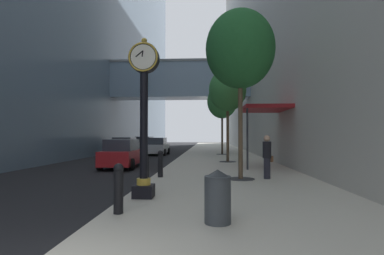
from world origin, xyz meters
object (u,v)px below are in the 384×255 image
object	(u,v)px
car_silver_far	(157,147)
bollard_second	(146,171)
street_clock	(144,109)
bollard_third	(160,163)
bollard_nearest	(118,187)
pedestrian_walking	(267,156)
trash_bin	(218,196)
street_tree_mid_near	(228,90)
street_tree_mid_far	(222,102)
car_black_trailing	(125,147)
street_tree_near	(240,50)
car_grey_mid	(145,144)
car_red_near	(123,154)

from	to	relation	value
car_silver_far	bollard_second	bearing A→B (deg)	-81.62
street_clock	bollard_third	bearing A→B (deg)	92.53
bollard_nearest	pedestrian_walking	distance (m)	7.18
bollard_nearest	pedestrian_walking	world-z (taller)	pedestrian_walking
trash_bin	bollard_second	bearing A→B (deg)	120.68
street_tree_mid_near	street_tree_mid_far	distance (m)	8.04
car_black_trailing	trash_bin	bearing A→B (deg)	-70.37
street_tree_mid_far	street_tree_near	bearing A→B (deg)	-90.00
street_tree_near	car_silver_far	xyz separation A→B (m)	(-6.12, 16.94, -4.47)
trash_bin	car_black_trailing	bearing A→B (deg)	109.63
trash_bin	car_black_trailing	world-z (taller)	car_black_trailing
street_tree_mid_far	bollard_third	bearing A→B (deg)	-101.73
street_clock	trash_bin	xyz separation A→B (m)	(1.97, -2.41, -1.91)
street_clock	car_grey_mid	distance (m)	27.10
bollard_nearest	trash_bin	bearing A→B (deg)	-16.60
bollard_second	street_tree_near	distance (m)	6.16
car_red_near	car_grey_mid	bearing A→B (deg)	97.51
bollard_third	car_silver_far	distance (m)	16.76
pedestrian_walking	car_silver_far	world-z (taller)	pedestrian_walking
car_grey_mid	car_silver_far	xyz separation A→B (m)	(2.37, -5.76, -0.03)
bollard_nearest	street_tree_mid_far	distance (m)	22.29
street_clock	car_black_trailing	world-z (taller)	street_clock
pedestrian_walking	car_black_trailing	xyz separation A→B (m)	(-9.86, 15.24, -0.23)
bollard_third	street_tree_mid_far	distance (m)	16.53
bollard_third	pedestrian_walking	xyz separation A→B (m)	(4.31, -0.27, 0.34)
street_tree_near	pedestrian_walking	xyz separation A→B (m)	(1.07, 0.17, -4.22)
car_black_trailing	car_silver_far	bearing A→B (deg)	29.82
pedestrian_walking	car_red_near	size ratio (longest dim) A/B	0.40
trash_bin	car_black_trailing	distance (m)	22.94
bollard_third	car_silver_far	xyz separation A→B (m)	(-2.87, 16.51, 0.08)
street_clock	street_tree_near	size ratio (longest dim) A/B	0.66
bollard_nearest	bollard_second	world-z (taller)	same
car_red_near	car_black_trailing	distance (m)	10.44
trash_bin	car_silver_far	xyz separation A→B (m)	(-5.03, 23.14, 0.12)
street_clock	car_grey_mid	size ratio (longest dim) A/B	1.03
street_clock	car_black_trailing	distance (m)	20.11
bollard_nearest	street_tree_mid_near	bearing A→B (deg)	76.57
street_tree_near	car_grey_mid	world-z (taller)	street_tree_near
trash_bin	car_silver_far	distance (m)	23.68
street_clock	car_silver_far	size ratio (longest dim) A/B	1.09
street_tree_mid_far	car_black_trailing	xyz separation A→B (m)	(-8.80, -0.67, -4.14)
street_tree_near	car_silver_far	size ratio (longest dim) A/B	1.65
street_tree_mid_near	car_red_near	world-z (taller)	street_tree_mid_near
street_clock	car_red_near	size ratio (longest dim) A/B	1.04
street_tree_mid_near	pedestrian_walking	world-z (taller)	street_tree_mid_near
street_clock	bollard_third	distance (m)	4.62
trash_bin	car_red_near	world-z (taller)	car_red_near
bollard_third	car_red_near	world-z (taller)	car_red_near
car_red_near	car_silver_far	bearing A→B (deg)	89.64
car_grey_mid	car_silver_far	bearing A→B (deg)	-67.68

